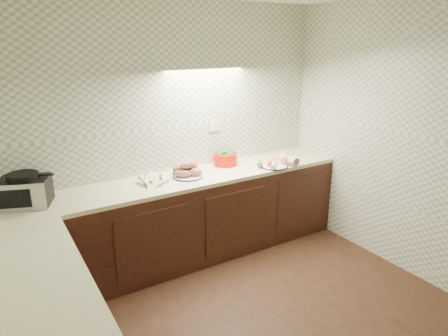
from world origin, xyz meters
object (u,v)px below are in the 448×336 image
parsnip_pile (155,180)px  dutch_oven (226,157)px  toaster_oven (25,191)px  sweet_potato_plate (188,170)px  onion_bowl (181,170)px  veg_plate (279,162)px

parsnip_pile → dutch_oven: 0.90m
toaster_oven → dutch_oven: bearing=23.3°
parsnip_pile → dutch_oven: bearing=8.7°
parsnip_pile → sweet_potato_plate: (0.35, -0.01, 0.04)m
parsnip_pile → onion_bowl: 0.34m
sweet_potato_plate → veg_plate: size_ratio=0.71×
onion_bowl → dutch_oven: dutch_oven is taller
toaster_oven → dutch_oven: toaster_oven is taller
veg_plate → toaster_oven: bearing=174.1°
toaster_oven → parsnip_pile: bearing=18.2°
onion_bowl → veg_plate: (1.03, -0.31, 0.00)m
toaster_oven → veg_plate: toaster_oven is taller
toaster_oven → veg_plate: (2.48, -0.26, -0.08)m
onion_bowl → veg_plate: size_ratio=0.37×
sweet_potato_plate → onion_bowl: sweet_potato_plate is taller
toaster_oven → dutch_oven: (2.01, 0.08, -0.04)m
onion_bowl → veg_plate: veg_plate is taller
dutch_oven → onion_bowl: bearing=171.7°
dutch_oven → toaster_oven: bearing=170.8°
toaster_oven → dutch_oven: 2.01m
onion_bowl → dutch_oven: (0.56, 0.03, 0.04)m
toaster_oven → sweet_potato_plate: 1.47m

